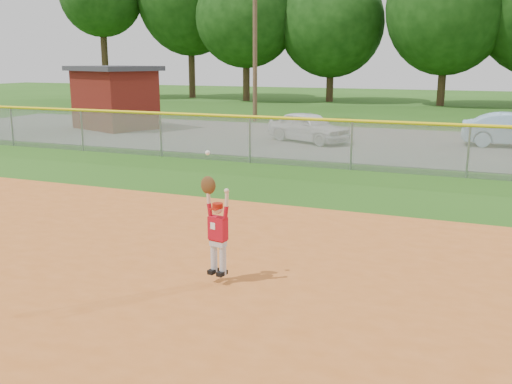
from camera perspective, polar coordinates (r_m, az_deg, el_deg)
ground at (r=8.55m, az=-5.67°, el=-9.59°), size 120.00×120.00×0.00m
parking_strip at (r=23.50m, az=12.66°, el=4.77°), size 44.00×10.00×0.03m
car_white_a at (r=23.25m, az=5.26°, el=6.50°), size 3.84×2.77×1.22m
utility_shed at (r=28.56m, az=-13.94°, el=9.19°), size 4.86×4.36×3.00m
outfield_fence at (r=17.54m, az=9.54°, el=5.03°), size 40.06×0.10×1.55m
power_lines at (r=29.13m, az=17.17°, el=15.27°), size 19.40×0.24×9.00m
ballplayer at (r=8.40m, az=-3.97°, el=-3.47°), size 0.49×0.24×1.85m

